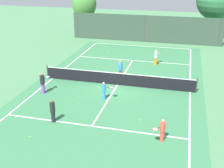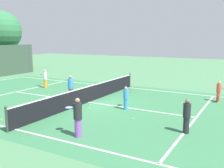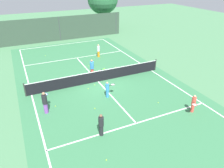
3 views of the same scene
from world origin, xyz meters
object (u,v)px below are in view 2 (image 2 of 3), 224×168
ball_crate (80,93)px  tennis_ball_4 (34,78)px  player_1 (219,91)px  player_2 (78,117)px  tennis_ball_1 (85,91)px  player_4 (71,88)px  tennis_ball_10 (90,105)px  tennis_ball_2 (89,108)px  player_3 (187,116)px  tennis_ball_7 (78,129)px  tennis_ball_11 (2,119)px  tennis_ball_5 (182,102)px  player_5 (126,98)px  tennis_ball_8 (133,119)px  tennis_ball_6 (49,94)px  player_0 (45,78)px

ball_crate → tennis_ball_4: ball_crate is taller
player_1 → tennis_ball_4: (1.32, 16.94, -0.64)m
player_2 → tennis_ball_1: size_ratio=23.82×
player_1 → ball_crate: bearing=109.0°
player_4 → ball_crate: (1.23, 0.19, -0.63)m
tennis_ball_1 → tennis_ball_10: bearing=-140.7°
player_2 → tennis_ball_2: bearing=28.3°
player_3 → tennis_ball_7: player_3 is taller
tennis_ball_1 → tennis_ball_11: 7.65m
tennis_ball_10 → tennis_ball_11: 4.89m
tennis_ball_5 → tennis_ball_10: size_ratio=1.00×
player_5 → tennis_ball_2: size_ratio=19.28×
player_4 → tennis_ball_8: 5.42m
player_3 → tennis_ball_8: player_3 is taller
ball_crate → tennis_ball_6: size_ratio=6.45×
tennis_ball_7 → tennis_ball_4: bearing=52.4°
player_0 → tennis_ball_4: 5.36m
player_4 → tennis_ball_6: (0.50, 2.32, -0.78)m
player_4 → tennis_ball_6: 2.49m
player_4 → tennis_ball_7: (-4.12, -3.65, -0.78)m
player_1 → tennis_ball_11: player_1 is taller
tennis_ball_8 → player_5: bearing=37.0°
tennis_ball_10 → ball_crate: bearing=49.5°
player_4 → tennis_ball_6: player_4 is taller
player_0 → tennis_ball_4: bearing=54.9°
player_1 → tennis_ball_6: size_ratio=19.49×
ball_crate → player_4: bearing=-171.4°
tennis_ball_5 → tennis_ball_2: bearing=133.0°
player_4 → tennis_ball_10: 2.00m
player_4 → tennis_ball_5: (2.72, -6.32, -0.78)m
tennis_ball_1 → tennis_ball_10: 4.17m
player_2 → tennis_ball_2: size_ratio=23.82×
tennis_ball_5 → tennis_ball_7: size_ratio=1.00×
tennis_ball_1 → tennis_ball_11: bearing=-176.1°
player_4 → tennis_ball_8: bearing=-108.5°
player_0 → player_1: 12.72m
player_4 → player_5: 3.99m
tennis_ball_1 → tennis_ball_6: 2.70m
ball_crate → tennis_ball_1: bearing=23.4°
player_5 → tennis_ball_1: (3.01, 4.84, -0.63)m
player_5 → tennis_ball_5: player_5 is taller
tennis_ball_7 → tennis_ball_6: bearing=52.2°
tennis_ball_5 → tennis_ball_6: 8.92m
tennis_ball_1 → tennis_ball_7: (-6.89, -4.50, 0.00)m
player_5 → tennis_ball_8: (-1.46, -1.10, -0.63)m
tennis_ball_4 → tennis_ball_8: same height
player_2 → ball_crate: player_2 is taller
tennis_ball_8 → player_0: bearing=66.8°
tennis_ball_1 → ball_crate: bearing=-156.6°
tennis_ball_1 → tennis_ball_4: bearing=71.4°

